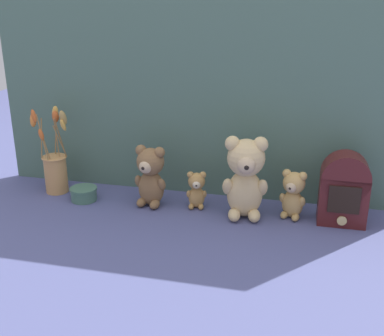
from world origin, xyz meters
TOP-DOWN VIEW (x-y plane):
  - ground_plane at (0.00, 0.00)m, footprint 4.00×4.00m
  - backdrop_wall at (0.00, 0.17)m, footprint 1.59×0.02m
  - teddy_bear_large at (0.19, -0.01)m, footprint 0.16×0.15m
  - teddy_bear_medium at (-0.15, 0.01)m, footprint 0.12×0.12m
  - teddy_bear_small at (0.36, 0.03)m, footprint 0.10×0.09m
  - teddy_bear_tiny at (0.02, 0.03)m, footprint 0.08×0.07m
  - flower_vase at (-0.55, 0.04)m, footprint 0.16×0.12m
  - vintage_radio at (0.52, 0.02)m, footprint 0.16×0.10m
  - decorative_tin_tall at (-0.41, -0.01)m, footprint 0.10×0.10m

SIDE VIEW (x-z plane):
  - ground_plane at x=0.00m, z-range 0.00..0.00m
  - decorative_tin_tall at x=-0.41m, z-range 0.00..0.05m
  - teddy_bear_tiny at x=0.02m, z-range 0.00..0.14m
  - teddy_bear_small at x=0.36m, z-range 0.00..0.18m
  - flower_vase at x=-0.55m, z-range -0.06..0.28m
  - teddy_bear_medium at x=-0.15m, z-range 0.00..0.23m
  - vintage_radio at x=0.52m, z-range 0.00..0.25m
  - teddy_bear_large at x=0.19m, z-range 0.01..0.30m
  - backdrop_wall at x=0.00m, z-range 0.00..0.77m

